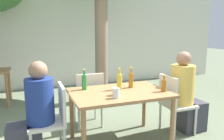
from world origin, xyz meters
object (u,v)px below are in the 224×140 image
Objects in this scene: oil_cruet_1 at (119,81)px; green_bottle_3 at (84,82)px; patio_chair_1 at (174,101)px; drinking_glass_0 at (116,93)px; person_seated_1 at (186,96)px; drinking_glass_1 at (115,91)px; amber_bottle_0 at (131,80)px; patio_chair_2 at (89,96)px; amber_bottle_2 at (164,85)px; patio_chair_0 at (53,116)px; dining_table_front at (120,98)px; person_seated_0 at (33,117)px.

green_bottle_3 is (-0.47, 0.16, -0.00)m from oil_cruet_1.
drinking_glass_0 is (-1.05, -0.26, 0.30)m from patio_chair_1.
drinking_glass_1 is at bearing 96.40° from person_seated_1.
amber_bottle_0 is (-0.66, 0.15, 0.35)m from patio_chair_1.
patio_chair_2 is at bearing 118.00° from oil_cruet_1.
patio_chair_1 is at bearing -7.15° from oil_cruet_1.
amber_bottle_2 reaches higher than drinking_glass_0.
amber_bottle_2 is (1.47, -0.20, 0.32)m from patio_chair_0.
person_seated_1 is 12.60× the size of drinking_glass_1.
amber_bottle_2 reaches higher than drinking_glass_1.
green_bottle_3 is at bearing 154.61° from amber_bottle_2.
drinking_glass_0 is at bearing -117.87° from oil_cruet_1.
patio_chair_0 and patio_chair_2 have the same top height.
dining_table_front is 1.14m from person_seated_0.
oil_cruet_1 reaches higher than drinking_glass_1.
amber_bottle_0 reaches higher than dining_table_front.
patio_chair_1 is at bearing 31.81° from amber_bottle_2.
amber_bottle_2 is 1.82× the size of drinking_glass_0.
green_bottle_3 reaches higher than dining_table_front.
oil_cruet_1 reaches higher than patio_chair_2.
drinking_glass_0 is (-0.39, -0.40, -0.05)m from amber_bottle_0.
oil_cruet_1 reaches higher than patio_chair_0.
patio_chair_0 is 1.00m from oil_cruet_1.
patio_chair_0 is at bearing 160.76° from drinking_glass_0.
person_seated_1 is (2.02, -0.00, 0.05)m from patio_chair_0.
dining_table_front is 1.44× the size of patio_chair_2.
person_seated_1 reaches higher than patio_chair_1.
person_seated_0 is 12.15× the size of drinking_glass_1.
oil_cruet_1 is 0.42m from drinking_glass_0.
person_seated_0 is 1.22m from oil_cruet_1.
amber_bottle_0 is at bearing 10.77° from oil_cruet_1.
oil_cruet_1 is at bearing 95.24° from person_seated_0.
patio_chair_1 is 1.00× the size of patio_chair_2.
oil_cruet_1 is at bearing 149.85° from amber_bottle_2.
amber_bottle_0 is at bearing 31.32° from dining_table_front.
person_seated_0 reaches higher than amber_bottle_2.
drinking_glass_1 is (-1.02, -0.14, 0.28)m from patio_chair_1.
patio_chair_2 is 3.09× the size of amber_bottle_0.
dining_table_front is 13.07× the size of drinking_glass_1.
dining_table_front is 0.35m from amber_bottle_0.
amber_bottle_2 is (-0.32, -0.20, 0.32)m from patio_chair_1.
amber_bottle_0 is at bearing 45.81° from drinking_glass_0.
amber_bottle_2 reaches higher than dining_table_front.
person_seated_1 is at bearing -90.00° from patio_chair_1.
patio_chair_1 is at bearing -12.48° from amber_bottle_0.
amber_bottle_0 is 1.02× the size of green_bottle_3.
oil_cruet_1 is at bearing 84.35° from person_seated_1.
person_seated_0 is 0.82m from green_bottle_3.
drinking_glass_1 reaches higher than dining_table_front.
patio_chair_2 is at bearing 59.62° from patio_chair_1.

